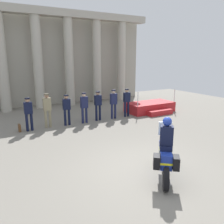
# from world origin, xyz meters

# --- Properties ---
(ground_plane) EXTENTS (28.63, 28.63, 0.00)m
(ground_plane) POSITION_xyz_m (0.00, 0.00, 0.00)
(ground_plane) COLOR gray
(colonnade_backdrop) EXTENTS (15.25, 1.51, 6.86)m
(colonnade_backdrop) POSITION_xyz_m (0.36, 11.85, 3.70)
(colonnade_backdrop) COLOR #A49F91
(colonnade_backdrop) RESTS_ON ground_plane
(reviewing_stand) EXTENTS (3.12, 2.06, 1.52)m
(reviewing_stand) POSITION_xyz_m (5.26, 6.46, 0.30)
(reviewing_stand) COLOR #B21E23
(reviewing_stand) RESTS_ON ground_plane
(officer_in_row_0) EXTENTS (0.39, 0.24, 1.64)m
(officer_in_row_0) POSITION_xyz_m (-2.46, 6.17, 0.97)
(officer_in_row_0) COLOR black
(officer_in_row_0) RESTS_ON ground_plane
(officer_in_row_1) EXTENTS (0.39, 0.24, 1.75)m
(officer_in_row_1) POSITION_xyz_m (-1.51, 6.30, 1.03)
(officer_in_row_1) COLOR #847A5B
(officer_in_row_1) RESTS_ON ground_plane
(officer_in_row_2) EXTENTS (0.39, 0.24, 1.63)m
(officer_in_row_2) POSITION_xyz_m (-0.53, 6.19, 0.96)
(officer_in_row_2) COLOR black
(officer_in_row_2) RESTS_ON ground_plane
(officer_in_row_3) EXTENTS (0.39, 0.24, 1.67)m
(officer_in_row_3) POSITION_xyz_m (0.44, 6.13, 0.99)
(officer_in_row_3) COLOR #191E42
(officer_in_row_3) RESTS_ON ground_plane
(officer_in_row_4) EXTENTS (0.39, 0.24, 1.68)m
(officer_in_row_4) POSITION_xyz_m (1.32, 6.24, 0.99)
(officer_in_row_4) COLOR black
(officer_in_row_4) RESTS_ON ground_plane
(officer_in_row_5) EXTENTS (0.39, 0.24, 1.70)m
(officer_in_row_5) POSITION_xyz_m (2.29, 6.16, 1.00)
(officer_in_row_5) COLOR #191E42
(officer_in_row_5) RESTS_ON ground_plane
(officer_in_row_6) EXTENTS (0.39, 0.24, 1.69)m
(officer_in_row_6) POSITION_xyz_m (3.21, 6.18, 1.00)
(officer_in_row_6) COLOR black
(officer_in_row_6) RESTS_ON ground_plane
(motorcycle_with_rider) EXTENTS (1.40, 1.71, 1.90)m
(motorcycle_with_rider) POSITION_xyz_m (0.19, -0.55, 0.79)
(motorcycle_with_rider) COLOR black
(motorcycle_with_rider) RESTS_ON ground_plane
(briefcase_on_ground) EXTENTS (0.10, 0.32, 0.36)m
(briefcase_on_ground) POSITION_xyz_m (-2.91, 6.30, 0.18)
(briefcase_on_ground) COLOR brown
(briefcase_on_ground) RESTS_ON ground_plane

